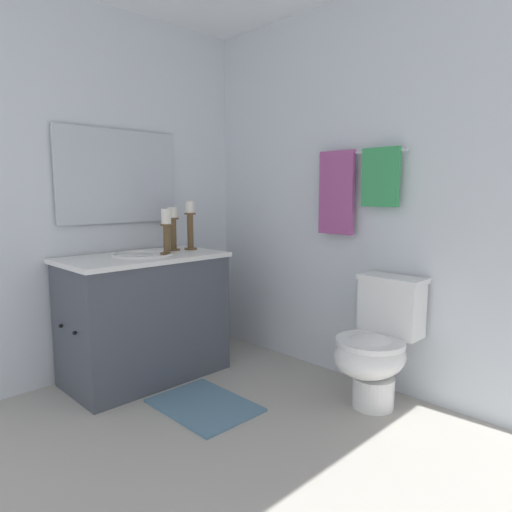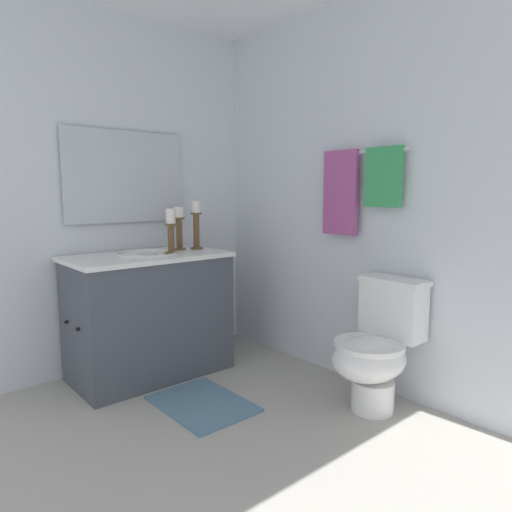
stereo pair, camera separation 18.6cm
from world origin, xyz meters
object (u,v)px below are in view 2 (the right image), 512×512
vanity_cabinet (150,315)px  towel_bar (364,152)px  candle_holder_mid (171,230)px  mirror (126,177)px  bath_mat (202,404)px  candle_holder_short (179,227)px  toilet (376,348)px  candle_holder_tall (196,224)px  towel_near_vanity (340,193)px  sink_basin (148,260)px  towel_center (383,177)px

vanity_cabinet → towel_bar: bearing=42.7°
vanity_cabinet → candle_holder_mid: bearing=59.7°
mirror → bath_mat: 1.61m
mirror → towel_bar: (1.30, 0.94, 0.14)m
candle_holder_short → candle_holder_mid: size_ratio=1.01×
candle_holder_short → toilet: size_ratio=0.41×
candle_holder_mid → toilet: 1.50m
candle_holder_short → toilet: (1.38, 0.43, -0.63)m
vanity_cabinet → bath_mat: (0.63, 0.00, -0.41)m
candle_holder_tall → candle_holder_mid: size_ratio=1.15×
vanity_cabinet → candle_holder_short: candle_holder_short is taller
candle_holder_tall → candle_holder_mid: bearing=-68.6°
toilet → candle_holder_mid: bearing=-154.6°
vanity_cabinet → toilet: 1.50m
towel_bar → towel_near_vanity: size_ratio=1.18×
vanity_cabinet → towel_bar: size_ratio=1.66×
sink_basin → candle_holder_tall: bearing=93.9°
candle_holder_short → bath_mat: bearing=-22.5°
towel_near_vanity → bath_mat: towel_near_vanity is taller
sink_basin → toilet: 1.56m
sink_basin → bath_mat: 1.00m
mirror → candle_holder_tall: size_ratio=2.53×
candle_holder_mid → candle_holder_tall: bearing=111.4°
candle_holder_short → towel_bar: 1.36m
towel_near_vanity → towel_center: same height
candle_holder_tall → bath_mat: 1.27m
toilet → towel_center: 0.99m
candle_holder_mid → towel_bar: (0.94, 0.81, 0.49)m
candle_holder_tall → candle_holder_short: candle_holder_tall is taller
towel_center → bath_mat: 1.70m
sink_basin → towel_near_vanity: 1.34m
sink_basin → bath_mat: size_ratio=0.67×
candle_holder_tall → candle_holder_mid: 0.29m
sink_basin → candle_holder_tall: (-0.03, 0.41, 0.22)m
towel_near_vanity → towel_center: 0.33m
candle_holder_short → towel_bar: bearing=31.1°
sink_basin → bath_mat: sink_basin is taller
candle_holder_short → towel_near_vanity: 1.15m
towel_near_vanity → bath_mat: (-0.24, -0.93, -1.23)m
mirror → candle_holder_mid: (0.36, 0.13, -0.35)m
vanity_cabinet → towel_center: (1.18, 0.93, 0.91)m
candle_holder_short → bath_mat: (0.69, -0.29, -0.98)m
towel_bar → towel_center: bearing=-6.5°
towel_center → mirror: bearing=-147.6°
sink_basin → mirror: mirror is taller
mirror → towel_bar: size_ratio=1.38×
towel_near_vanity → bath_mat: bearing=-104.4°
vanity_cabinet → mirror: bearing=180.0°
towel_bar → bath_mat: size_ratio=1.05×
candle_holder_short → vanity_cabinet: bearing=-76.8°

